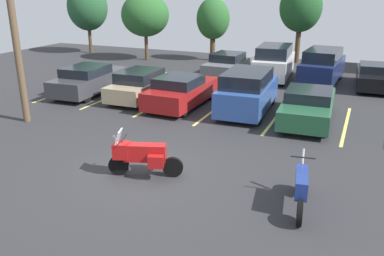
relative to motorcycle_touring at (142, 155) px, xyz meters
name	(u,v)px	position (x,y,z in m)	size (l,w,h in m)	color
ground	(140,173)	(-0.22, 0.20, -0.70)	(44.00, 44.00, 0.10)	#2D2D30
motorcycle_touring	(142,155)	(0.00, 0.00, 0.00)	(2.12, 1.11, 1.40)	black
motorcycle_second	(301,187)	(4.52, -0.01, -0.08)	(0.63, 2.20, 1.27)	black
parking_stripes	(188,105)	(-1.81, 7.21, -0.65)	(14.06, 5.12, 0.01)	#EAE066
car_charcoal	(90,80)	(-7.38, 7.29, 0.07)	(2.20, 4.97, 1.46)	#38383D
car_tan	(142,85)	(-4.38, 7.43, 0.06)	(1.91, 4.42, 1.44)	tan
car_red	(181,91)	(-2.06, 7.08, 0.05)	(1.98, 4.55, 1.44)	maroon
car_blue	(248,91)	(1.00, 7.36, 0.28)	(2.11, 4.55, 1.87)	#2D519E
car_green	(308,105)	(3.64, 7.08, 0.03)	(2.15, 4.83, 1.38)	#235638
car_far_grey	(229,64)	(-2.26, 14.41, 0.03)	(1.95, 4.72, 1.40)	slate
car_far_white	(274,62)	(0.53, 14.57, 0.33)	(2.25, 4.78, 1.99)	white
car_far_navy	(322,67)	(3.32, 14.39, 0.32)	(2.12, 4.98, 1.96)	navy
car_far_black	(375,76)	(6.11, 14.45, 0.00)	(2.08, 4.59, 1.33)	black
utility_pole	(10,2)	(-6.95, 2.49, 4.05)	(1.74, 0.69, 9.11)	brown
tree_center	(145,15)	(-9.72, 17.27, 2.62)	(3.48, 3.48, 4.84)	#4C3823
tree_center_right	(87,7)	(-15.64, 18.33, 3.02)	(3.21, 3.21, 5.54)	#4C3823
tree_rear	(301,8)	(0.84, 20.64, 3.18)	(2.93, 2.93, 5.54)	#4C3823
tree_far_left	(213,19)	(-5.09, 19.06, 2.35)	(2.41, 2.41, 4.50)	#4C3823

